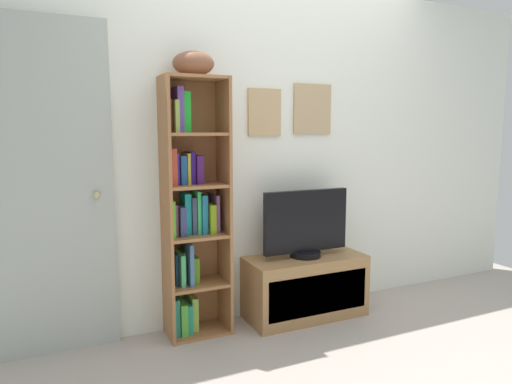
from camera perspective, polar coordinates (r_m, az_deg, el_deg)
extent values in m
cube|color=white|center=(3.34, 2.23, 5.12)|extent=(4.80, 0.06, 2.40)
cube|color=tan|center=(3.26, 1.07, 9.94)|extent=(0.25, 0.02, 0.33)
cube|color=beige|center=(3.26, 1.11, 9.94)|extent=(0.20, 0.01, 0.28)
cube|color=tan|center=(3.45, 7.07, 10.27)|extent=(0.31, 0.02, 0.37)
cube|color=#C1A68F|center=(3.45, 7.11, 10.27)|extent=(0.26, 0.01, 0.32)
cube|color=#9D663C|center=(2.93, -11.17, -2.40)|extent=(0.02, 0.27, 1.69)
cube|color=#9D663C|center=(3.05, -4.02, -1.90)|extent=(0.02, 0.27, 1.69)
cube|color=#9D663C|center=(3.11, -8.24, -1.77)|extent=(0.41, 0.01, 1.69)
cube|color=#9D663C|center=(3.23, -7.25, -16.88)|extent=(0.37, 0.26, 0.02)
cube|color=#9D663C|center=(3.11, -7.36, -11.35)|extent=(0.37, 0.26, 0.02)
cube|color=#9D663C|center=(3.02, -7.47, -5.42)|extent=(0.37, 0.26, 0.02)
cube|color=#9D663C|center=(2.96, -7.58, 0.81)|extent=(0.37, 0.26, 0.02)
cube|color=#9D663C|center=(2.94, -7.70, 7.20)|extent=(0.37, 0.26, 0.02)
cube|color=#9D663C|center=(2.96, -7.82, 14.00)|extent=(0.37, 0.26, 0.02)
cube|color=#268672|center=(3.17, -10.28, -14.84)|extent=(0.04, 0.19, 0.25)
cube|color=green|center=(3.18, -9.40, -15.09)|extent=(0.04, 0.20, 0.21)
cube|color=#238D6E|center=(3.20, -8.69, -15.07)|extent=(0.03, 0.19, 0.20)
cube|color=#8CB945|center=(3.22, -7.98, -14.61)|extent=(0.04, 0.16, 0.23)
cube|color=#457E42|center=(3.09, -10.72, -9.68)|extent=(0.02, 0.14, 0.17)
cube|color=#13304D|center=(3.08, -10.21, -9.34)|extent=(0.02, 0.15, 0.21)
cube|color=#43A367|center=(3.07, -9.55, -9.38)|extent=(0.03, 0.20, 0.21)
cube|color=#254F26|center=(3.10, -9.20, -9.14)|extent=(0.02, 0.14, 0.22)
cube|color=#3D638C|center=(3.07, -8.54, -8.72)|extent=(0.03, 0.21, 0.28)
cube|color=#457516|center=(3.11, -7.89, -9.47)|extent=(0.04, 0.18, 0.18)
cube|color=#53B723|center=(2.97, -10.73, -3.19)|extent=(0.02, 0.21, 0.24)
cube|color=#8A4B6A|center=(3.00, -10.28, -3.37)|extent=(0.02, 0.16, 0.20)
cube|color=navy|center=(3.00, -9.51, -3.49)|extent=(0.04, 0.19, 0.19)
cube|color=teal|center=(3.03, -8.81, -2.64)|extent=(0.04, 0.14, 0.27)
cube|color=#323F54|center=(3.03, -8.08, -2.85)|extent=(0.03, 0.16, 0.24)
cube|color=#3BC867|center=(3.04, -7.50, -2.46)|extent=(0.02, 0.16, 0.28)
cube|color=#1C6F93|center=(3.04, -6.86, -2.66)|extent=(0.04, 0.18, 0.26)
cube|color=olive|center=(3.05, -5.95, -3.21)|extent=(0.04, 0.20, 0.19)
cube|color=#593655|center=(3.06, -5.33, -2.60)|extent=(0.02, 0.19, 0.25)
cube|color=#AF3B28|center=(2.93, -10.72, 3.15)|extent=(0.04, 0.20, 0.23)
cube|color=#5B32C5|center=(2.97, -10.12, 2.90)|extent=(0.02, 0.15, 0.20)
cube|color=navy|center=(2.96, -9.41, 2.76)|extent=(0.04, 0.18, 0.18)
cube|color=#AF9A25|center=(2.97, -8.79, 2.94)|extent=(0.02, 0.17, 0.20)
cube|color=navy|center=(2.99, -8.27, 3.04)|extent=(0.03, 0.16, 0.21)
cube|color=#401758|center=(2.99, -7.44, 2.84)|extent=(0.04, 0.17, 0.18)
cube|color=brown|center=(2.94, -11.10, 9.30)|extent=(0.03, 0.17, 0.20)
cube|color=olive|center=(2.92, -10.34, 9.28)|extent=(0.03, 0.22, 0.20)
cube|color=#6243A2|center=(2.96, -9.79, 10.10)|extent=(0.04, 0.16, 0.28)
cube|color=green|center=(2.97, -8.97, 9.82)|extent=(0.04, 0.16, 0.25)
ellipsoid|color=brown|center=(2.97, -7.86, 15.66)|extent=(0.29, 0.22, 0.15)
cube|color=#9D7346|center=(3.41, 6.15, -11.66)|extent=(0.87, 0.39, 0.45)
cube|color=brown|center=(3.26, 7.87, -12.61)|extent=(0.78, 0.01, 0.29)
cylinder|color=black|center=(3.34, 6.21, -7.70)|extent=(0.22, 0.22, 0.04)
cube|color=black|center=(3.28, 6.27, -3.62)|extent=(0.66, 0.04, 0.44)
cube|color=#2E304E|center=(3.27, 6.39, -3.66)|extent=(0.62, 0.01, 0.40)
cube|color=#A6ADA5|center=(2.94, -26.03, 0.11)|extent=(0.89, 0.04, 2.01)
cube|color=gray|center=(2.91, -26.51, 7.94)|extent=(0.57, 0.01, 0.72)
cube|color=gray|center=(3.01, -25.53, -8.27)|extent=(0.57, 0.01, 0.72)
sphere|color=tan|center=(2.92, -19.33, -0.39)|extent=(0.04, 0.04, 0.04)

